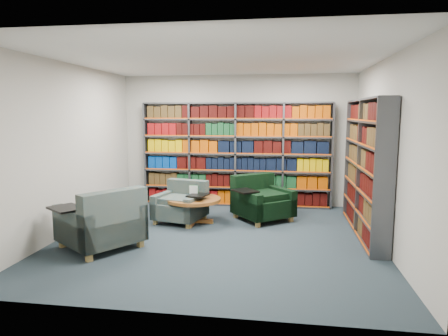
# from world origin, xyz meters

# --- Properties ---
(room_shell) EXTENTS (5.02, 5.02, 2.82)m
(room_shell) POSITION_xyz_m (0.00, 0.00, 1.40)
(room_shell) COLOR #1A242C
(room_shell) RESTS_ON ground
(bookshelf_back) EXTENTS (4.00, 0.28, 2.20)m
(bookshelf_back) POSITION_xyz_m (0.00, 2.34, 1.10)
(bookshelf_back) COLOR #47494F
(bookshelf_back) RESTS_ON ground
(bookshelf_right) EXTENTS (0.28, 2.50, 2.20)m
(bookshelf_right) POSITION_xyz_m (2.34, 0.60, 1.10)
(bookshelf_right) COLOR #47494F
(bookshelf_right) RESTS_ON ground
(chair_teal_left) EXTENTS (1.05, 0.97, 0.74)m
(chair_teal_left) POSITION_xyz_m (-0.83, 0.91, 0.30)
(chair_teal_left) COLOR #00243C
(chair_teal_left) RESTS_ON ground
(chair_green_right) EXTENTS (1.27, 1.27, 0.82)m
(chair_green_right) POSITION_xyz_m (0.59, 1.27, 0.33)
(chair_green_right) COLOR black
(chair_green_right) RESTS_ON ground
(chair_teal_front) EXTENTS (1.40, 1.40, 0.91)m
(chair_teal_front) POSITION_xyz_m (-1.58, -0.77, 0.37)
(chair_teal_front) COLOR #00243C
(chair_teal_front) RESTS_ON ground
(coffee_table) EXTENTS (0.98, 0.98, 0.69)m
(coffee_table) POSITION_xyz_m (-0.58, 0.79, 0.37)
(coffee_table) COLOR brown
(coffee_table) RESTS_ON ground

